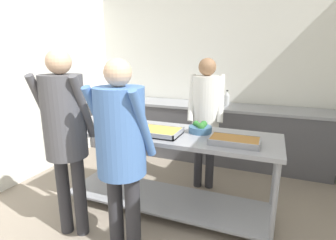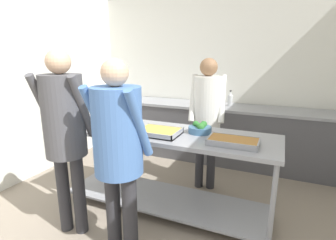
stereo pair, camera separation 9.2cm
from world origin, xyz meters
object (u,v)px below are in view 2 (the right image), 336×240
(serving_tray_vegetables, at_px, (233,142))
(guest_serving_right, at_px, (65,125))
(guest_serving_left, at_px, (118,142))
(serving_tray_roast, at_px, (159,132))
(plate_stack, at_px, (129,127))
(broccoli_bowl, at_px, (200,128))
(water_bottle, at_px, (230,99))
(cook_behind_counter, at_px, (207,110))
(sauce_pan, at_px, (107,119))

(serving_tray_vegetables, relative_size, guest_serving_right, 0.26)
(serving_tray_vegetables, relative_size, guest_serving_left, 0.27)
(serving_tray_roast, bearing_deg, plate_stack, 177.59)
(serving_tray_roast, height_order, broccoli_bowl, broccoli_bowl)
(serving_tray_vegetables, bearing_deg, broccoli_bowl, 149.22)
(guest_serving_left, bearing_deg, water_bottle, 79.98)
(cook_behind_counter, bearing_deg, sauce_pan, -148.48)
(sauce_pan, height_order, water_bottle, water_bottle)
(broccoli_bowl, height_order, cook_behind_counter, cook_behind_counter)
(plate_stack, relative_size, serving_tray_roast, 0.59)
(serving_tray_roast, relative_size, water_bottle, 1.71)
(serving_tray_roast, height_order, water_bottle, water_bottle)
(plate_stack, relative_size, cook_behind_counter, 0.15)
(sauce_pan, xyz_separation_m, plate_stack, (0.37, -0.13, -0.02))
(broccoli_bowl, height_order, guest_serving_left, guest_serving_left)
(guest_serving_left, xyz_separation_m, guest_serving_right, (-0.60, 0.06, 0.05))
(water_bottle, bearing_deg, serving_tray_vegetables, -78.39)
(serving_tray_vegetables, bearing_deg, cook_behind_counter, 120.45)
(plate_stack, distance_m, serving_tray_roast, 0.36)
(plate_stack, xyz_separation_m, serving_tray_roast, (0.36, -0.02, -0.00))
(guest_serving_left, distance_m, cook_behind_counter, 1.44)
(broccoli_bowl, relative_size, guest_serving_left, 0.14)
(cook_behind_counter, relative_size, water_bottle, 6.79)
(guest_serving_left, relative_size, guest_serving_right, 0.96)
(plate_stack, bearing_deg, cook_behind_counter, 49.44)
(plate_stack, bearing_deg, water_bottle, 67.34)
(guest_serving_right, bearing_deg, serving_tray_roast, 41.41)
(guest_serving_right, bearing_deg, serving_tray_vegetables, 22.38)
(guest_serving_left, bearing_deg, cook_behind_counter, 76.51)
(sauce_pan, relative_size, serving_tray_roast, 1.03)
(plate_stack, relative_size, guest_serving_left, 0.15)
(guest_serving_right, distance_m, water_bottle, 2.57)
(sauce_pan, bearing_deg, broccoli_bowl, 3.73)
(serving_tray_roast, height_order, cook_behind_counter, cook_behind_counter)
(broccoli_bowl, relative_size, cook_behind_counter, 0.14)
(broccoli_bowl, bearing_deg, sauce_pan, -176.27)
(sauce_pan, distance_m, plate_stack, 0.39)
(guest_serving_left, height_order, water_bottle, guest_serving_left)
(serving_tray_roast, relative_size, serving_tray_vegetables, 0.93)
(serving_tray_roast, xyz_separation_m, serving_tray_vegetables, (0.74, -0.00, -0.00))
(plate_stack, xyz_separation_m, water_bottle, (0.74, 1.76, 0.08))
(serving_tray_roast, bearing_deg, serving_tray_vegetables, -0.35)
(plate_stack, height_order, broccoli_bowl, broccoli_bowl)
(plate_stack, bearing_deg, serving_tray_vegetables, -1.03)
(serving_tray_roast, xyz_separation_m, water_bottle, (0.37, 1.78, 0.08))
(plate_stack, relative_size, serving_tray_vegetables, 0.55)
(broccoli_bowl, xyz_separation_m, guest_serving_left, (-0.42, -0.85, 0.07))
(plate_stack, bearing_deg, guest_serving_right, -116.15)
(sauce_pan, xyz_separation_m, serving_tray_vegetables, (1.47, -0.15, -0.02))
(serving_tray_roast, distance_m, serving_tray_vegetables, 0.74)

